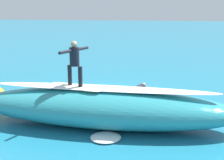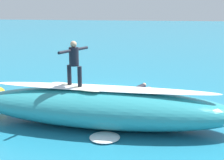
{
  "view_description": "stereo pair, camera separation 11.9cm",
  "coord_description": "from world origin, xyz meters",
  "px_view_note": "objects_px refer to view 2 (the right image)",
  "views": [
    {
      "loc": [
        -1.76,
        12.4,
        4.01
      ],
      "look_at": [
        -0.21,
        0.95,
        1.08
      ],
      "focal_mm": 48.82,
      "sensor_mm": 36.0,
      "label": 1
    },
    {
      "loc": [
        -1.88,
        12.38,
        4.01
      ],
      "look_at": [
        -0.21,
        0.95,
        1.08
      ],
      "focal_mm": 48.82,
      "sensor_mm": 36.0,
      "label": 2
    }
  ],
  "objects_px": {
    "surfboard_paddling": "(139,92)",
    "surfer_paddling": "(138,89)",
    "surfboard_riding": "(75,87)",
    "surfer_riding": "(74,60)"
  },
  "relations": [
    {
      "from": "surfer_riding",
      "to": "surfboard_paddling",
      "type": "bearing_deg",
      "value": -90.76
    },
    {
      "from": "surfboard_riding",
      "to": "surfer_riding",
      "type": "relative_size",
      "value": 1.38
    },
    {
      "from": "surfboard_paddling",
      "to": "surfer_riding",
      "type": "bearing_deg",
      "value": -178.82
    },
    {
      "from": "surfboard_riding",
      "to": "surfboard_paddling",
      "type": "bearing_deg",
      "value": -90.76
    },
    {
      "from": "surfer_riding",
      "to": "surfboard_paddling",
      "type": "height_order",
      "value": "surfer_riding"
    },
    {
      "from": "surfer_riding",
      "to": "surfer_paddling",
      "type": "height_order",
      "value": "surfer_riding"
    },
    {
      "from": "surfboard_riding",
      "to": "surfer_paddling",
      "type": "xyz_separation_m",
      "value": [
        -1.87,
        -3.85,
        -1.09
      ]
    },
    {
      "from": "surfboard_riding",
      "to": "surfer_paddling",
      "type": "distance_m",
      "value": 4.42
    },
    {
      "from": "surfboard_paddling",
      "to": "surfer_paddling",
      "type": "relative_size",
      "value": 1.43
    },
    {
      "from": "surfboard_paddling",
      "to": "surfboard_riding",
      "type": "bearing_deg",
      "value": -178.82
    }
  ]
}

